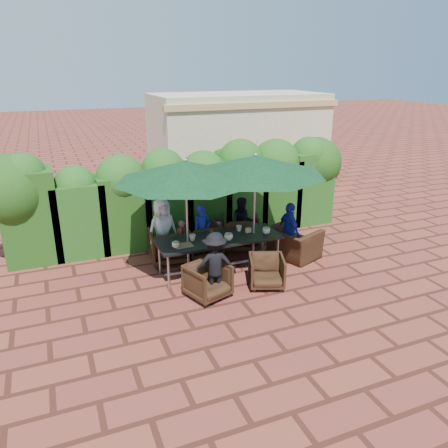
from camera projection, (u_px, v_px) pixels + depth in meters
name	position (u px, v px, depth m)	size (l,w,h in m)	color
ground	(219.00, 276.00, 9.05)	(80.00, 80.00, 0.00)	brown
dining_table	(219.00, 241.00, 9.05)	(2.59, 0.90, 0.75)	black
umbrella_left	(186.00, 171.00, 8.28)	(2.75, 2.75, 2.46)	gray
umbrella_right	(255.00, 165.00, 8.78)	(2.87, 2.87, 2.46)	gray
chair_far_left	(168.00, 244.00, 9.60)	(0.79, 0.74, 0.82)	black
chair_far_mid	(202.00, 238.00, 9.91)	(0.79, 0.74, 0.81)	black
chair_far_right	(241.00, 231.00, 10.29)	(0.83, 0.78, 0.86)	black
chair_near_left	(208.00, 279.00, 8.11)	(0.70, 0.66, 0.72)	black
chair_near_right	(267.00, 270.00, 8.52)	(0.67, 0.62, 0.69)	black
chair_end_right	(293.00, 238.00, 9.78)	(1.05, 0.68, 0.92)	black
adult_far_left	(163.00, 230.00, 9.61)	(0.69, 0.41, 1.40)	silver
adult_far_mid	(202.00, 231.00, 9.83)	(0.42, 0.35, 1.18)	#1D259D
adult_far_right	(243.00, 224.00, 10.18)	(0.60, 0.37, 1.26)	black
adult_near_left	(215.00, 264.00, 8.10)	(0.81, 0.37, 1.26)	black
adult_end_right	(289.00, 231.00, 9.72)	(0.75, 0.38, 1.28)	#1D259D
child_left	(183.00, 239.00, 9.87)	(0.30, 0.25, 0.84)	#F2556B
child_right	(220.00, 237.00, 10.12)	(0.26, 0.21, 0.73)	#B255B8
pedestrian_a	(221.00, 179.00, 12.99)	(1.73, 0.62, 1.85)	green
pedestrian_b	(234.00, 180.00, 13.36)	(0.76, 0.47, 1.59)	#F2556B
pedestrian_c	(273.00, 177.00, 13.93)	(0.99, 0.45, 1.54)	#9799A0
cup_a	(176.00, 245.00, 8.51)	(0.15, 0.15, 0.12)	beige
cup_b	(192.00, 238.00, 8.86)	(0.14, 0.14, 0.13)	beige
cup_c	(229.00, 237.00, 8.88)	(0.18, 0.18, 0.14)	beige
cup_d	(239.00, 228.00, 9.38)	(0.13, 0.13, 0.12)	beige
cup_e	(266.00, 231.00, 9.22)	(0.17, 0.17, 0.13)	beige
ketchup_bottle	(212.00, 233.00, 9.02)	(0.04, 0.04, 0.17)	#B20C0A
sauce_bottle	(211.00, 234.00, 8.98)	(0.04, 0.04, 0.17)	#4C230C
serving_tray	(184.00, 245.00, 8.61)	(0.35, 0.25, 0.02)	#906645
number_block_left	(212.00, 237.00, 8.90)	(0.12, 0.06, 0.10)	tan
number_block_right	(248.00, 230.00, 9.30)	(0.12, 0.06, 0.10)	tan
hedge_wall	(183.00, 187.00, 10.61)	(9.10, 1.60, 2.41)	#143A0F
building	(238.00, 139.00, 15.83)	(6.20, 3.08, 3.20)	beige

